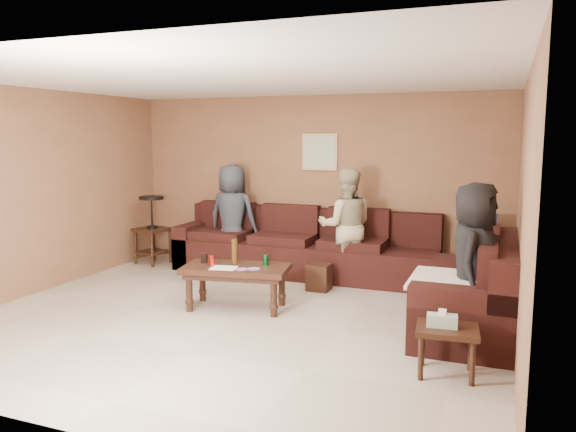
# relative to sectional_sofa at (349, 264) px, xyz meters

# --- Properties ---
(room) EXTENTS (5.60, 5.50, 2.50)m
(room) POSITION_rel_sectional_sofa_xyz_m (-0.81, -1.52, 1.34)
(room) COLOR #B5A999
(room) RESTS_ON ground
(sectional_sofa) EXTENTS (4.65, 2.90, 0.97)m
(sectional_sofa) POSITION_rel_sectional_sofa_xyz_m (0.00, 0.00, 0.00)
(sectional_sofa) COLOR black
(sectional_sofa) RESTS_ON ground
(coffee_table) EXTENTS (1.25, 0.78, 0.77)m
(coffee_table) POSITION_rel_sectional_sofa_xyz_m (-0.98, -1.21, 0.09)
(coffee_table) COLOR black
(coffee_table) RESTS_ON ground
(end_table_left) EXTENTS (0.54, 0.54, 1.03)m
(end_table_left) POSITION_rel_sectional_sofa_xyz_m (-3.17, 0.34, 0.21)
(end_table_left) COLOR black
(end_table_left) RESTS_ON ground
(side_table_right) EXTENTS (0.52, 0.44, 0.55)m
(side_table_right) POSITION_rel_sectional_sofa_xyz_m (1.40, -2.20, 0.03)
(side_table_right) COLOR black
(side_table_right) RESTS_ON ground
(waste_bin) EXTENTS (0.28, 0.28, 0.33)m
(waste_bin) POSITION_rel_sectional_sofa_xyz_m (-0.35, -0.15, -0.16)
(waste_bin) COLOR black
(waste_bin) RESTS_ON ground
(wall_art) EXTENTS (0.52, 0.04, 0.52)m
(wall_art) POSITION_rel_sectional_sofa_xyz_m (-0.71, 0.96, 1.37)
(wall_art) COLOR tan
(wall_art) RESTS_ON ground
(person_left) EXTENTS (0.75, 0.49, 1.53)m
(person_left) POSITION_rel_sectional_sofa_xyz_m (-1.88, 0.49, 0.44)
(person_left) COLOR #2D333F
(person_left) RESTS_ON ground
(person_middle) EXTENTS (0.89, 0.79, 1.52)m
(person_middle) POSITION_rel_sectional_sofa_xyz_m (-0.14, 0.33, 0.43)
(person_middle) COLOR #BAB08A
(person_middle) RESTS_ON ground
(person_right) EXTENTS (0.56, 0.78, 1.50)m
(person_right) POSITION_rel_sectional_sofa_xyz_m (1.54, -1.26, 0.43)
(person_right) COLOR black
(person_right) RESTS_ON ground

